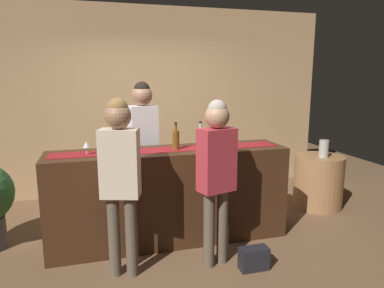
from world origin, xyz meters
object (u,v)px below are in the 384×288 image
object	(u,v)px
wine_glass_mid_counter	(228,136)
vase_on_side_table	(324,149)
customer_browsing	(120,170)
wine_bottle_clear	(200,138)
wine_bottle_green	(214,138)
round_side_table	(318,181)
bartender	(143,136)
customer_sipping	(217,167)
handbag	(254,259)
wine_bottle_amber	(176,140)
wine_glass_near_customer	(86,145)
wine_glass_far_end	(108,144)

from	to	relation	value
wine_glass_mid_counter	vase_on_side_table	distance (m)	1.60
customer_browsing	wine_bottle_clear	bearing A→B (deg)	49.45
wine_bottle_green	round_side_table	xyz separation A→B (m)	(1.74, 0.47, -0.79)
bartender	wine_bottle_clear	bearing A→B (deg)	121.71
customer_sipping	vase_on_side_table	size ratio (longest dim) A/B	6.80
customer_browsing	handbag	bearing A→B (deg)	5.53
wine_bottle_green	round_side_table	distance (m)	1.97
wine_bottle_amber	wine_glass_near_customer	size ratio (longest dim) A/B	2.10
bartender	customer_sipping	xyz separation A→B (m)	(0.52, -1.23, -0.11)
customer_sipping	wine_bottle_green	bearing A→B (deg)	56.61
wine_glass_mid_counter	round_side_table	xyz separation A→B (m)	(1.54, 0.39, -0.79)
bartender	vase_on_side_table	xyz separation A→B (m)	(2.46, -0.21, -0.25)
wine_glass_near_customer	customer_sipping	distance (m)	1.34
wine_glass_far_end	round_side_table	size ratio (longest dim) A/B	0.19
wine_glass_near_customer	handbag	size ratio (longest dim) A/B	0.51
wine_bottle_amber	wine_bottle_green	xyz separation A→B (m)	(0.44, -0.00, 0.00)
wine_glass_near_customer	vase_on_side_table	world-z (taller)	wine_glass_near_customer
wine_bottle_amber	bartender	xyz separation A→B (m)	(-0.27, 0.61, -0.05)
wine_glass_mid_counter	round_side_table	size ratio (longest dim) A/B	0.19
wine_bottle_green	wine_glass_near_customer	xyz separation A→B (m)	(-1.38, -0.00, -0.01)
wine_glass_near_customer	round_side_table	xyz separation A→B (m)	(3.12, 0.47, -0.79)
wine_glass_near_customer	customer_sipping	xyz separation A→B (m)	(1.18, -0.62, -0.15)
wine_glass_near_customer	wine_glass_mid_counter	world-z (taller)	same
wine_glass_mid_counter	wine_glass_far_end	world-z (taller)	same
wine_bottle_amber	vase_on_side_table	world-z (taller)	wine_bottle_amber
wine_bottle_amber	round_side_table	xyz separation A→B (m)	(2.19, 0.47, -0.79)
wine_bottle_clear	handbag	xyz separation A→B (m)	(0.29, -0.84, -1.05)
wine_bottle_amber	wine_bottle_green	world-z (taller)	same
wine_glass_near_customer	vase_on_side_table	xyz separation A→B (m)	(3.12, 0.40, -0.30)
wine_glass_far_end	round_side_table	xyz separation A→B (m)	(2.91, 0.47, -0.79)
wine_bottle_clear	round_side_table	bearing A→B (deg)	13.47
wine_bottle_amber	handbag	size ratio (longest dim) A/B	1.08
handbag	customer_sipping	bearing A→B (deg)	148.46
wine_glass_mid_counter	handbag	size ratio (longest dim) A/B	0.51
bartender	round_side_table	distance (m)	2.57
wine_bottle_clear	handbag	bearing A→B (deg)	-71.11
wine_bottle_amber	handbag	xyz separation A→B (m)	(0.57, -0.82, -1.05)
wine_bottle_amber	wine_glass_mid_counter	size ratio (longest dim) A/B	2.10
customer_sipping	handbag	xyz separation A→B (m)	(0.32, -0.20, -0.89)
wine_bottle_clear	customer_sipping	bearing A→B (deg)	-93.25
wine_glass_mid_counter	customer_browsing	distance (m)	1.45
bartender	customer_browsing	bearing A→B (deg)	60.94
wine_glass_far_end	bartender	bearing A→B (deg)	53.24
wine_glass_near_customer	bartender	size ratio (longest dim) A/B	0.08
wine_bottle_green	wine_glass_far_end	distance (m)	1.17
bartender	customer_sipping	size ratio (longest dim) A/B	1.09
wine_bottle_clear	handbag	world-z (taller)	wine_bottle_clear
wine_glass_near_customer	vase_on_side_table	size ratio (longest dim) A/B	0.60
wine_glass_near_customer	vase_on_side_table	distance (m)	3.16
wine_bottle_green	bartender	bearing A→B (deg)	139.57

